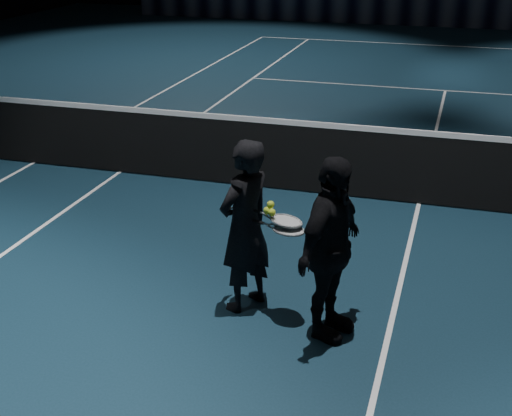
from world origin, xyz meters
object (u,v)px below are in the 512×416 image
at_px(player_a, 245,226).
at_px(racket_upper, 286,221).
at_px(tennis_balls, 270,209).
at_px(player_b, 330,249).
at_px(racket_lower, 289,230).

distance_m(player_a, racket_upper, 0.42).
height_order(racket_upper, tennis_balls, tennis_balls).
distance_m(player_a, player_b, 0.85).
bearing_deg(player_a, player_b, 99.05).
xyz_separation_m(racket_upper, tennis_balls, (-0.15, 0.01, 0.09)).
xyz_separation_m(player_a, tennis_balls, (0.25, -0.07, 0.22)).
height_order(player_a, racket_lower, player_a).
relative_size(racket_upper, tennis_balls, 5.67).
relative_size(player_b, racket_upper, 2.35).
relative_size(player_a, player_b, 1.00).
bearing_deg(player_b, tennis_balls, 89.29).
height_order(player_a, player_b, same).
bearing_deg(racket_lower, player_a, 180.00).
height_order(player_a, racket_upper, player_a).
height_order(player_b, racket_lower, player_b).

